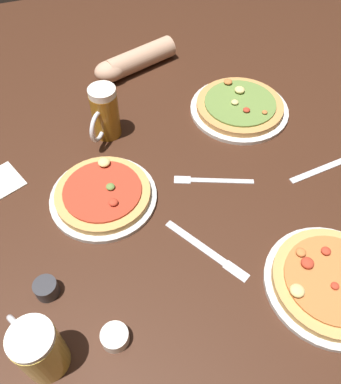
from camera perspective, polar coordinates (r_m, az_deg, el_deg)
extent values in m
cube|color=#3D2114|center=(1.04, 0.00, -1.20)|extent=(2.40, 2.40, 0.03)
cylinder|color=silver|center=(0.96, 21.93, -12.16)|extent=(0.29, 0.29, 0.01)
cylinder|color=tan|center=(0.94, 22.20, -11.74)|extent=(0.26, 0.26, 0.02)
cylinder|color=#C67038|center=(0.93, 22.42, -11.40)|extent=(0.21, 0.21, 0.01)
ellipsoid|color=#B73823|center=(0.95, 21.38, -7.86)|extent=(0.02, 0.02, 0.01)
ellipsoid|color=#B73823|center=(0.92, 22.51, -12.30)|extent=(0.02, 0.02, 0.01)
ellipsoid|color=#DBC67A|center=(0.88, 17.70, -13.30)|extent=(0.03, 0.03, 0.02)
ellipsoid|color=#B73823|center=(0.92, 19.03, -9.57)|extent=(0.03, 0.03, 0.01)
ellipsoid|color=#C67038|center=(0.93, 18.18, -8.19)|extent=(0.02, 0.02, 0.01)
cylinder|color=silver|center=(1.27, 9.79, 11.56)|extent=(0.30, 0.30, 0.01)
cylinder|color=tan|center=(1.26, 9.88, 12.07)|extent=(0.27, 0.27, 0.02)
cylinder|color=olive|center=(1.26, 9.96, 12.49)|extent=(0.22, 0.22, 0.01)
ellipsoid|color=#DBC67A|center=(1.24, 9.20, 12.58)|extent=(0.02, 0.02, 0.01)
ellipsoid|color=#DBC67A|center=(1.29, 9.88, 14.22)|extent=(0.03, 0.03, 0.02)
ellipsoid|color=#C67038|center=(1.23, 13.34, 11.06)|extent=(0.02, 0.02, 0.01)
ellipsoid|color=#C67038|center=(1.32, 8.24, 15.36)|extent=(0.03, 0.03, 0.01)
ellipsoid|color=#B73823|center=(1.22, 10.83, 11.47)|extent=(0.02, 0.02, 0.01)
cylinder|color=silver|center=(1.03, -9.55, -0.73)|extent=(0.27, 0.27, 0.01)
cylinder|color=tan|center=(1.02, -9.66, -0.21)|extent=(0.24, 0.24, 0.02)
cylinder|color=#B73823|center=(1.01, -9.75, 0.21)|extent=(0.20, 0.20, 0.01)
ellipsoid|color=olive|center=(1.00, -8.61, 0.76)|extent=(0.02, 0.02, 0.01)
ellipsoid|color=#B73823|center=(0.97, -8.24, -1.31)|extent=(0.02, 0.02, 0.01)
ellipsoid|color=#DBC67A|center=(1.06, -9.50, 4.22)|extent=(0.03, 0.03, 0.02)
cylinder|color=gold|center=(0.82, -18.12, -20.81)|extent=(0.09, 0.09, 0.13)
cylinder|color=white|center=(0.75, -19.47, -19.15)|extent=(0.08, 0.08, 0.01)
torus|color=silver|center=(0.84, -20.48, -18.19)|extent=(0.05, 0.08, 0.08)
cylinder|color=#9E6619|center=(1.16, -9.27, 10.86)|extent=(0.08, 0.08, 0.14)
cylinder|color=white|center=(1.11, -9.80, 13.94)|extent=(0.08, 0.08, 0.02)
torus|color=silver|center=(1.12, -10.33, 9.23)|extent=(0.06, 0.08, 0.09)
cylinder|color=#333338|center=(0.91, -17.36, -13.06)|extent=(0.05, 0.05, 0.04)
cylinder|color=silver|center=(0.85, -7.97, -19.88)|extent=(0.06, 0.06, 0.03)
cube|color=silver|center=(1.06, 7.22, 1.65)|extent=(0.17, 0.08, 0.01)
cube|color=silver|center=(1.06, 1.71, 1.82)|extent=(0.05, 0.04, 0.00)
cube|color=silver|center=(0.94, 3.95, -7.42)|extent=(0.11, 0.17, 0.01)
cube|color=silver|center=(0.92, 9.40, -11.08)|extent=(0.05, 0.06, 0.00)
cube|color=silver|center=(1.16, 20.74, 3.08)|extent=(0.20, 0.04, 0.01)
cylinder|color=tan|center=(1.43, -4.30, 18.58)|extent=(0.26, 0.15, 0.07)
ellipsoid|color=tan|center=(1.38, -8.72, 16.72)|extent=(0.10, 0.08, 0.06)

